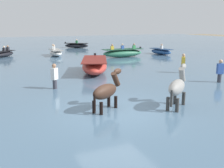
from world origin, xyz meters
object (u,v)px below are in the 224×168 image
Objects in this scene: horse_trailing_dark_bay at (106,92)px; boat_near_starboard at (123,53)px; boat_near_port at (95,66)px; boat_distant_east at (56,53)px; person_spectator_far at (220,74)px; horse_lead_grey at (177,88)px; boat_far_inshore at (4,54)px; boat_far_offshore at (77,45)px; person_onlooker_left at (55,80)px; person_wading_mid at (183,66)px; boat_mid_channel at (161,51)px.

horse_trailing_dark_bay reaches higher than boat_near_starboard.
boat_distant_east is at bearing 91.55° from boat_near_port.
horse_lead_grey is at bearing -151.77° from person_spectator_far.
boat_far_inshore is (-4.78, 10.90, -0.15)m from boat_near_port.
person_spectator_far reaches higher than boat_distant_east.
boat_far_offshore is 21.22m from person_onlooker_left.
boat_far_offshore is at bearing 92.71° from person_spectator_far.
boat_distant_east is 15.81m from person_spectator_far.
horse_trailing_dark_bay reaches higher than person_wading_mid.
person_wading_mid is at bearing 33.38° from horse_trailing_dark_bay.
person_onlooker_left is at bearing 165.46° from person_spectator_far.
horse_lead_grey is 24.88m from boat_far_offshore.
boat_near_port is at bearing 44.56° from person_onlooker_left.
boat_far_offshore is 8.33m from boat_distant_east.
horse_trailing_dark_bay is 16.77m from boat_distant_east.
boat_far_inshore is 18.84m from person_spectator_far.
boat_far_offshore is 10.59m from boat_near_starboard.
person_wading_mid is at bearing 89.59° from person_spectator_far.
boat_near_port is (-3.93, -16.90, 0.14)m from boat_far_offshore.
boat_mid_channel is 4.38m from boat_near_starboard.
person_onlooker_left is at bearing 104.40° from horse_trailing_dark_bay.
boat_mid_channel is at bearing 37.81° from person_onlooker_left.
horse_lead_grey is 7.21m from person_wading_mid.
boat_far_inshore is at bearing 113.68° from boat_near_port.
horse_lead_grey is 1.19× the size of person_onlooker_left.
person_spectator_far is at bearing -70.64° from boat_distant_east.
horse_trailing_dark_bay is at bearing -146.62° from person_wading_mid.
boat_far_offshore is 17.36m from boat_near_port.
boat_near_port is at bearing -103.10° from boat_far_offshore.
boat_far_inshore is 0.89× the size of boat_distant_east.
horse_trailing_dark_bay is at bearing -107.25° from boat_near_port.
boat_distant_east is (4.52, -1.19, 0.03)m from boat_far_inshore.
boat_far_offshore is at bearing 118.60° from boat_mid_channel.
horse_lead_grey is 17.09m from boat_mid_channel.
horse_lead_grey reaches higher than boat_far_inshore.
boat_near_port is 7.20m from person_spectator_far.
person_wading_mid is (-4.49, -8.94, 0.15)m from boat_mid_channel.
boat_mid_channel is at bearing 35.25° from boat_near_port.
boat_near_port is 8.18m from boat_near_starboard.
boat_distant_east reaches higher than boat_mid_channel.
horse_lead_grey is 5.77m from person_onlooker_left.
person_wading_mid is (0.02, 2.97, 0.00)m from person_spectator_far.
horse_trailing_dark_bay reaches higher than person_onlooker_left.
horse_trailing_dark_bay is 15.19m from boat_near_starboard.
person_wading_mid is at bearing -86.81° from boat_far_offshore.
horse_lead_grey is 2.59m from horse_trailing_dark_bay.
boat_near_starboard reaches higher than boat_far_inshore.
person_spectator_far reaches higher than boat_mid_channel.
boat_mid_channel reaches higher than boat_near_port.
horse_trailing_dark_bay is 1.12× the size of person_spectator_far.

